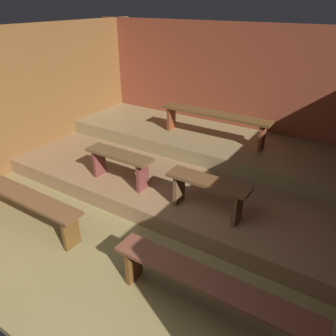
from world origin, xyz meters
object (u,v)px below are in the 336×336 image
(bench_floor_right, at_px, (209,287))
(bench_floor_left, at_px, (22,199))
(bench_lower_left, at_px, (119,161))
(bench_lower_right, at_px, (208,189))
(bench_middle_center, at_px, (214,118))

(bench_floor_right, bearing_deg, bench_floor_left, 180.00)
(bench_floor_right, xyz_separation_m, bench_lower_left, (-2.04, 1.20, 0.21))
(bench_lower_left, relative_size, bench_lower_right, 1.00)
(bench_floor_right, distance_m, bench_lower_right, 1.37)
(bench_floor_left, distance_m, bench_lower_left, 1.37)
(bench_floor_right, relative_size, bench_middle_center, 1.01)
(bench_floor_right, height_order, bench_middle_center, bench_middle_center)
(bench_lower_left, xyz_separation_m, bench_lower_right, (1.41, 0.00, 0.00))
(bench_floor_right, height_order, bench_lower_left, bench_lower_left)
(bench_lower_left, bearing_deg, bench_floor_left, -117.72)
(bench_lower_right, height_order, bench_middle_center, bench_middle_center)
(bench_floor_right, distance_m, bench_middle_center, 3.26)
(bench_floor_left, bearing_deg, bench_middle_center, 66.15)
(bench_floor_left, bearing_deg, bench_lower_right, 30.42)
(bench_lower_left, height_order, bench_lower_right, same)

